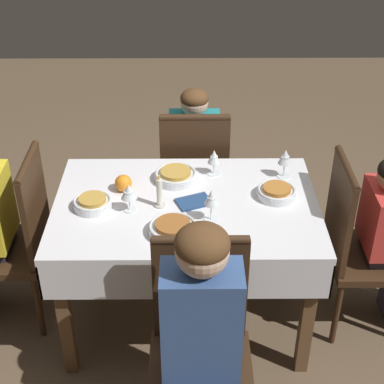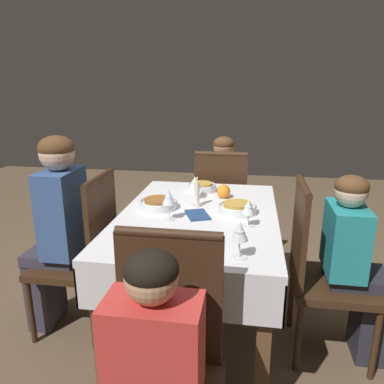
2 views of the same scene
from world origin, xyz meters
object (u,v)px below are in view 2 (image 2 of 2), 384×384
at_px(dining_table, 198,231).
at_px(wine_glass_east, 240,233).
at_px(person_child_yellow, 223,193).
at_px(chair_south, 85,250).
at_px(chair_north, 319,266).
at_px(chair_west, 221,206).
at_px(bowl_north, 237,208).
at_px(person_adult_denim, 56,224).
at_px(wine_glass_north, 248,208).
at_px(napkin_red_folded, 198,215).
at_px(wine_glass_west, 195,183).
at_px(candle_centerpiece, 197,195).
at_px(chair_east, 162,362).
at_px(bowl_east, 196,242).
at_px(wine_glass_south, 169,198).
at_px(bowl_west, 202,187).
at_px(bowl_south, 158,203).
at_px(orange_fruit, 224,191).
at_px(person_child_teal, 355,261).

height_order(dining_table, wine_glass_east, wine_glass_east).
bearing_deg(person_child_yellow, chair_south, 56.91).
relative_size(chair_north, chair_west, 1.00).
bearing_deg(chair_west, bowl_north, 100.45).
bearing_deg(person_adult_denim, bowl_north, 96.20).
bearing_deg(wine_glass_north, bowl_north, -162.55).
bearing_deg(napkin_red_folded, chair_west, 176.34).
height_order(dining_table, wine_glass_west, wine_glass_west).
bearing_deg(chair_north, candle_centerpiece, 75.82).
relative_size(chair_east, chair_west, 1.00).
height_order(chair_south, bowl_east, chair_south).
xyz_separation_m(wine_glass_west, napkin_red_folded, (0.30, 0.06, -0.10)).
xyz_separation_m(chair_east, chair_west, (-1.73, 0.06, 0.00)).
bearing_deg(wine_glass_south, chair_south, -96.38).
xyz_separation_m(chair_west, bowl_north, (0.81, 0.15, 0.27)).
xyz_separation_m(bowl_west, wine_glass_west, (0.18, -0.02, 0.07)).
xyz_separation_m(wine_glass_east, candle_centerpiece, (-0.62, -0.27, -0.04)).
bearing_deg(chair_west, napkin_red_folded, 86.34).
bearing_deg(chair_east, chair_south, 128.96).
bearing_deg(chair_north, wine_glass_north, 103.90).
height_order(person_child_yellow, wine_glass_south, person_child_yellow).
bearing_deg(person_adult_denim, bowl_south, 101.46).
bearing_deg(napkin_red_folded, bowl_east, 7.08).
bearing_deg(wine_glass_east, chair_west, -172.45).
bearing_deg(orange_fruit, dining_table, -20.15).
distance_m(person_child_yellow, bowl_south, 1.04).
xyz_separation_m(wine_glass_north, bowl_west, (-0.58, -0.31, -0.07)).
xyz_separation_m(wine_glass_south, bowl_west, (-0.56, 0.10, -0.09)).
bearing_deg(person_child_yellow, chair_west, 90.00).
height_order(wine_glass_north, orange_fruit, wine_glass_north).
distance_m(chair_east, chair_north, 1.05).
bearing_deg(bowl_north, wine_glass_south, -64.12).
xyz_separation_m(dining_table, chair_south, (0.06, -0.65, -0.14)).
bearing_deg(wine_glass_north, wine_glass_west, -141.03).
bearing_deg(wine_glass_north, napkin_red_folded, -111.39).
distance_m(chair_west, wine_glass_west, 0.70).
relative_size(bowl_south, candle_centerpiece, 1.24).
xyz_separation_m(person_child_yellow, bowl_north, (0.98, 0.15, 0.21)).
xyz_separation_m(chair_north, candle_centerpiece, (-0.17, -0.68, 0.31)).
relative_size(person_child_teal, orange_fruit, 11.97).
distance_m(chair_north, wine_glass_east, 0.71).
distance_m(dining_table, orange_fruit, 0.36).
distance_m(dining_table, person_child_yellow, 1.04).
bearing_deg(bowl_west, bowl_north, 32.13).
xyz_separation_m(chair_south, person_adult_denim, (0.00, -0.16, 0.15)).
distance_m(chair_west, napkin_red_folded, 0.94).
relative_size(chair_north, orange_fruit, 11.41).
xyz_separation_m(bowl_south, bowl_west, (-0.38, 0.20, 0.00)).
bearing_deg(bowl_west, chair_west, 167.42).
distance_m(wine_glass_east, bowl_west, 0.99).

